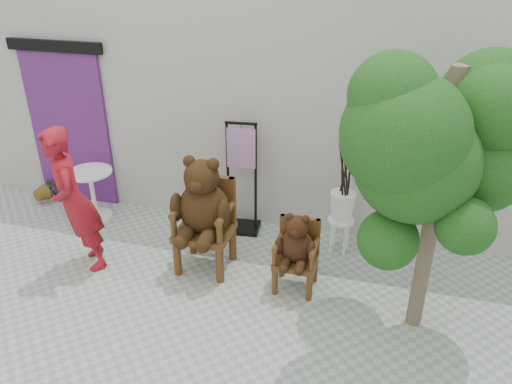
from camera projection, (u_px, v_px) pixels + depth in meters
ground_plane at (210, 363)px, 4.61m from camera, size 60.00×60.00×0.00m
back_wall at (287, 108)px, 6.59m from camera, size 9.00×1.00×3.00m
doorway at (70, 124)px, 7.01m from camera, size 1.40×0.11×2.33m
chair_big at (203, 208)px, 5.62m from camera, size 0.70×0.74×1.42m
chair_small at (296, 246)px, 5.38m from camera, size 0.46×0.50×0.94m
person at (74, 201)px, 5.59m from camera, size 0.73×0.76×1.75m
cafe_table at (92, 189)px, 6.82m from camera, size 0.60×0.60×0.70m
display_stand at (242, 191)px, 6.45m from camera, size 0.48×0.39×1.51m
stool_bucket at (342, 206)px, 5.97m from camera, size 0.32×0.32×1.45m
tree at (434, 139)px, 4.11m from camera, size 1.62×1.76×2.78m
potted_plant at (49, 189)px, 7.34m from camera, size 0.45×0.43×0.41m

